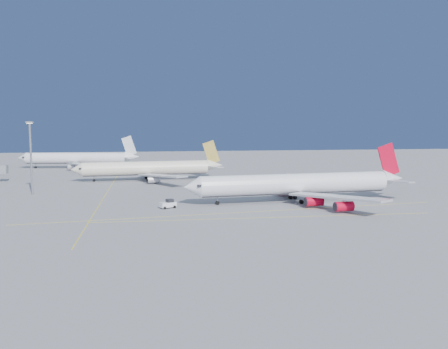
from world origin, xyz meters
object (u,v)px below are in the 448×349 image
at_px(airliner_etihad, 149,168).
at_px(airliner_third, 79,158).
at_px(pushback_tug, 168,204).
at_px(airliner_virgin, 300,184).
at_px(light_mast, 31,152).

xyz_separation_m(airliner_etihad, airliner_third, (-36.54, 56.47, 0.09)).
relative_size(airliner_etihad, pushback_tug, 12.34).
height_order(airliner_virgin, pushback_tug, airliner_virgin).
distance_m(airliner_virgin, light_mast, 89.65).
relative_size(airliner_third, light_mast, 2.54).
xyz_separation_m(airliner_virgin, airliner_etihad, (-46.53, 60.23, -0.41)).
height_order(pushback_tug, light_mast, light_mast).
height_order(airliner_etihad, airliner_third, airliner_third).
distance_m(airliner_virgin, airliner_etihad, 76.11).
height_order(airliner_third, pushback_tug, airliner_third).
bearing_deg(pushback_tug, airliner_third, 82.53).
relative_size(airliner_virgin, airliner_etihad, 1.15).
distance_m(airliner_etihad, light_mast, 53.01).
height_order(airliner_third, light_mast, light_mast).
xyz_separation_m(airliner_third, light_mast, (-2.39, -91.16, 9.47)).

